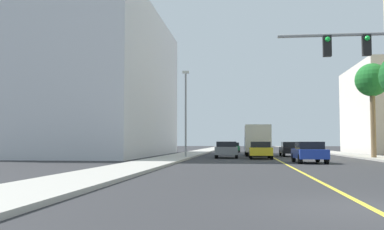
% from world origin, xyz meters
% --- Properties ---
extents(ground, '(192.00, 192.00, 0.00)m').
position_xyz_m(ground, '(0.00, 42.00, 0.00)').
color(ground, '#2D2D30').
extents(sidewalk_left, '(2.97, 168.00, 0.15)m').
position_xyz_m(sidewalk_left, '(-8.51, 42.00, 0.07)').
color(sidewalk_left, '#B2ADA3').
rests_on(sidewalk_left, ground).
extents(sidewalk_right, '(2.97, 168.00, 0.15)m').
position_xyz_m(sidewalk_right, '(8.51, 42.00, 0.07)').
color(sidewalk_right, '#9E9B93').
rests_on(sidewalk_right, ground).
extents(lane_marking_center, '(0.16, 144.00, 0.01)m').
position_xyz_m(lane_marking_center, '(0.00, 42.00, 0.00)').
color(lane_marking_center, yellow).
rests_on(lane_marking_center, ground).
extents(building_left_near, '(17.53, 26.58, 15.04)m').
position_xyz_m(building_left_near, '(-20.29, 35.11, 7.52)').
color(building_left_near, silver).
rests_on(building_left_near, ground).
extents(street_lamp, '(0.56, 0.28, 7.36)m').
position_xyz_m(street_lamp, '(-7.53, 26.94, 4.25)').
color(street_lamp, gray).
rests_on(street_lamp, sidewalk_left).
extents(palm_far, '(2.72, 2.72, 7.74)m').
position_xyz_m(palm_far, '(7.93, 27.27, 6.36)').
color(palm_far, brown).
rests_on(palm_far, sidewalk_right).
extents(car_gray, '(2.04, 3.89, 1.44)m').
position_xyz_m(car_gray, '(-4.14, 28.82, 0.76)').
color(car_gray, slate).
rests_on(car_gray, ground).
extents(car_black, '(1.77, 4.59, 1.42)m').
position_xyz_m(car_black, '(1.91, 33.83, 0.74)').
color(car_black, black).
rests_on(car_black, ground).
extents(car_blue, '(2.00, 3.93, 1.43)m').
position_xyz_m(car_blue, '(1.72, 20.16, 0.74)').
color(car_blue, '#1E389E').
rests_on(car_blue, ground).
extents(car_yellow, '(1.87, 4.47, 1.43)m').
position_xyz_m(car_yellow, '(-1.24, 27.21, 0.74)').
color(car_yellow, gold).
rests_on(car_yellow, ground).
extents(car_green, '(1.87, 3.83, 1.33)m').
position_xyz_m(car_green, '(-3.99, 49.62, 0.71)').
color(car_green, '#196638').
rests_on(car_green, ground).
extents(delivery_truck, '(2.48, 7.87, 3.05)m').
position_xyz_m(delivery_truck, '(-1.27, 34.74, 1.63)').
color(delivery_truck, '#194799').
rests_on(delivery_truck, ground).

